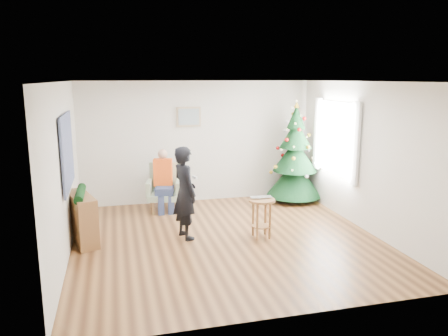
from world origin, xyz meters
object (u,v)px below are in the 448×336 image
object	(u,v)px
stool	(261,218)
console	(82,218)
christmas_tree	(295,157)
standing_man	(185,193)
armchair	(165,193)

from	to	relation	value
stool	console	size ratio (longest dim) A/B	0.67
christmas_tree	standing_man	size ratio (longest dim) A/B	1.38
christmas_tree	armchair	distance (m)	2.92
christmas_tree	stool	xyz separation A→B (m)	(-1.44, -1.99, -0.63)
christmas_tree	armchair	bearing A→B (deg)	-179.62
armchair	stool	bearing A→B (deg)	-42.87
stool	standing_man	world-z (taller)	standing_man
armchair	console	distance (m)	2.09
armchair	console	size ratio (longest dim) A/B	0.95
standing_man	console	xyz separation A→B (m)	(-1.67, 0.24, -0.38)
stool	console	xyz separation A→B (m)	(-2.92, 0.54, 0.06)
stool	standing_man	bearing A→B (deg)	166.45
armchair	standing_man	size ratio (longest dim) A/B	0.61
stool	console	distance (m)	2.97
armchair	console	world-z (taller)	armchair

